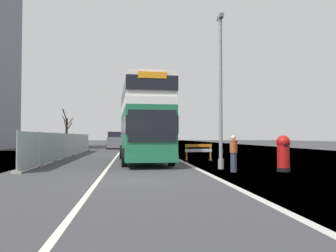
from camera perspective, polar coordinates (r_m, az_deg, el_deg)
The scene contains 12 objects.
ground at distance 12.89m, azimuth -2.70°, elevation -9.21°, with size 140.00×280.00×0.10m.
double_decker_bus at distance 21.39m, azimuth -4.25°, elevation 0.85°, with size 3.21×10.66×4.90m.
lamppost_foreground at distance 16.99m, azimuth 8.95°, elevation 5.06°, with size 0.29×0.70×7.74m.
red_pillar_postbox at distance 16.38m, azimuth 19.04°, elevation -4.15°, with size 0.63×0.63×1.67m.
roadworks_barrier at distance 22.40m, azimuth 5.22°, elevation -4.13°, with size 1.84×0.62×1.11m.
construction_site_fence at distance 27.48m, azimuth -16.60°, elevation -3.21°, with size 0.44×24.00×1.90m.
car_oncoming_near at distance 37.58m, azimuth -5.66°, elevation -2.80°, with size 2.06×4.31×2.05m.
car_receding_mid at distance 44.59m, azimuth -9.06°, elevation -2.51°, with size 1.99×4.24×2.25m.
car_receding_far at distance 51.98m, azimuth -5.76°, elevation -2.39°, with size 2.05×4.55×2.35m.
car_far_side at distance 61.18m, azimuth -5.05°, elevation -2.32°, with size 2.07×4.31×2.30m.
bare_tree_far_verge_near at distance 53.61m, azimuth -16.87°, elevation -0.61°, with size 1.67×2.59×5.84m.
pedestrian_at_kerb at distance 15.49m, azimuth 11.10°, elevation -4.65°, with size 0.34×0.34×1.67m.
Camera 1 is at (-0.16, -12.64, 1.61)m, focal length 35.80 mm.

